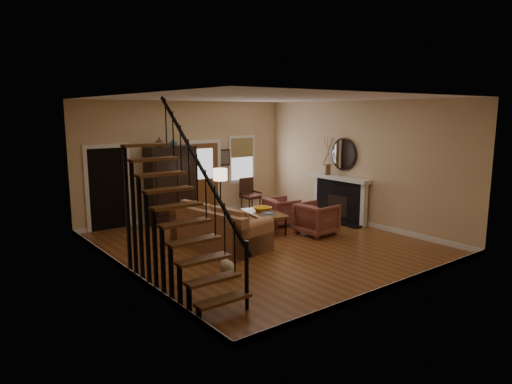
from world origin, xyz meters
TOP-DOWN VIEW (x-y plane):
  - room at (-0.41, 1.76)m, footprint 7.00×7.33m
  - staircase at (-2.78, -1.30)m, footprint 0.94×2.80m
  - fireplace at (3.13, 0.50)m, footprint 0.33×1.95m
  - armoire at (-0.70, 3.15)m, footprint 1.30×0.60m
  - vase_a at (-1.05, 3.05)m, footprint 0.24×0.24m
  - vase_b at (-0.65, 3.05)m, footprint 0.20×0.20m
  - sofa at (-0.85, 0.50)m, footprint 1.41×2.50m
  - coffee_table at (0.69, 0.83)m, footprint 1.03×1.45m
  - bowl at (0.74, 0.98)m, footprint 0.45×0.45m
  - books at (0.57, 0.53)m, footprint 0.24×0.33m
  - armchair_left at (1.57, -0.15)m, footprint 0.91×0.88m
  - armchair_right at (1.53, 1.14)m, footprint 0.93×0.91m
  - floor_lamp at (-0.02, 1.74)m, footprint 0.44×0.44m
  - side_chair at (1.85, 2.95)m, footprint 0.54×0.54m
  - dog at (-1.83, -1.24)m, footprint 0.37×0.50m

SIDE VIEW (x-z plane):
  - dog at x=-1.83m, z-range 0.00..0.32m
  - coffee_table at x=0.69m, z-range 0.00..0.51m
  - armchair_right at x=1.53m, z-range 0.00..0.73m
  - armchair_left at x=1.57m, z-range 0.00..0.79m
  - sofa at x=-0.85m, z-range 0.00..0.88m
  - side_chair at x=1.85m, z-range 0.00..1.02m
  - books at x=0.57m, z-range 0.51..0.57m
  - bowl at x=0.74m, z-range 0.51..0.62m
  - fireplace at x=3.13m, z-range -0.41..1.89m
  - floor_lamp at x=-0.02m, z-range 0.00..1.58m
  - armoire at x=-0.70m, z-range 0.00..2.10m
  - room at x=-0.41m, z-range -0.14..3.16m
  - staircase at x=-2.78m, z-range 0.00..3.20m
  - vase_b at x=-0.65m, z-range 2.10..2.31m
  - vase_a at x=-1.05m, z-range 2.10..2.35m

